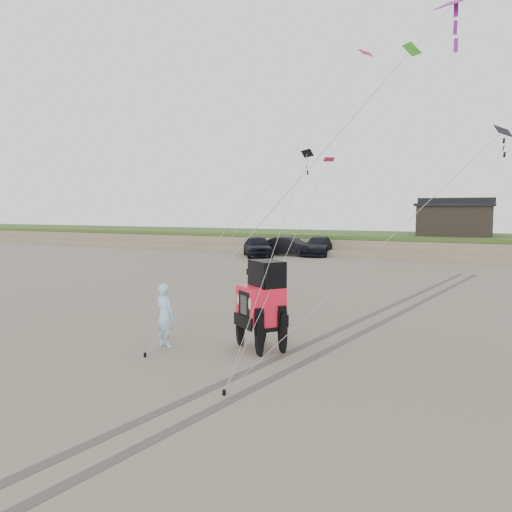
# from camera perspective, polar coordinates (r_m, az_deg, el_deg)

# --- Properties ---
(ground) EXTENTS (160.00, 160.00, 0.00)m
(ground) POSITION_cam_1_polar(r_m,az_deg,el_deg) (12.85, -3.15, -12.89)
(ground) COLOR #6B6054
(ground) RESTS_ON ground
(dune_ridge) EXTENTS (160.00, 14.25, 1.73)m
(dune_ridge) POSITION_cam_1_polar(r_m,az_deg,el_deg) (48.57, 19.43, 1.24)
(dune_ridge) COLOR #7A6B54
(dune_ridge) RESTS_ON ground
(cabin) EXTENTS (6.40, 5.40, 3.35)m
(cabin) POSITION_cam_1_polar(r_m,az_deg,el_deg) (47.77, 21.83, 4.00)
(cabin) COLOR black
(cabin) RESTS_ON dune_ridge
(truck_a) EXTENTS (4.70, 5.58, 1.80)m
(truck_a) POSITION_cam_1_polar(r_m,az_deg,el_deg) (42.77, 0.17, 1.13)
(truck_a) COLOR black
(truck_a) RESTS_ON ground
(truck_b) EXTENTS (5.03, 1.90, 1.64)m
(truck_b) POSITION_cam_1_polar(r_m,az_deg,el_deg) (43.93, 3.85, 1.12)
(truck_b) COLOR black
(truck_b) RESTS_ON ground
(truck_c) EXTENTS (2.91, 5.81, 1.62)m
(truck_c) POSITION_cam_1_polar(r_m,az_deg,el_deg) (44.27, 7.18, 1.11)
(truck_c) COLOR black
(truck_c) RESTS_ON ground
(jeep) EXTENTS (5.14, 5.86, 2.05)m
(jeep) POSITION_cam_1_polar(r_m,az_deg,el_deg) (14.37, 0.57, -6.69)
(jeep) COLOR #FF1C38
(jeep) RESTS_ON ground
(man) EXTENTS (0.76, 0.58, 1.88)m
(man) POSITION_cam_1_polar(r_m,az_deg,el_deg) (14.93, -10.38, -6.66)
(man) COLOR #99D0EC
(man) RESTS_ON ground
(kite_flock) EXTENTS (7.00, 8.00, 9.33)m
(kite_flock) POSITION_cam_1_polar(r_m,az_deg,el_deg) (20.00, 18.15, 23.07)
(kite_flock) COLOR black
(kite_flock) RESTS_ON ground
(stake_main) EXTENTS (0.08, 0.08, 0.12)m
(stake_main) POSITION_cam_1_polar(r_m,az_deg,el_deg) (14.21, -12.57, -10.97)
(stake_main) COLOR black
(stake_main) RESTS_ON ground
(stake_aux) EXTENTS (0.08, 0.08, 0.12)m
(stake_aux) POSITION_cam_1_polar(r_m,az_deg,el_deg) (11.24, -3.67, -15.29)
(stake_aux) COLOR black
(stake_aux) RESTS_ON ground
(tire_tracks) EXTENTS (5.22, 29.74, 0.01)m
(tire_tracks) POSITION_cam_1_polar(r_m,az_deg,el_deg) (19.45, 14.06, -6.75)
(tire_tracks) COLOR #4C443D
(tire_tracks) RESTS_ON ground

